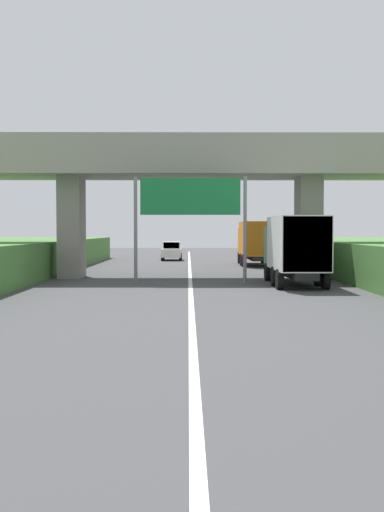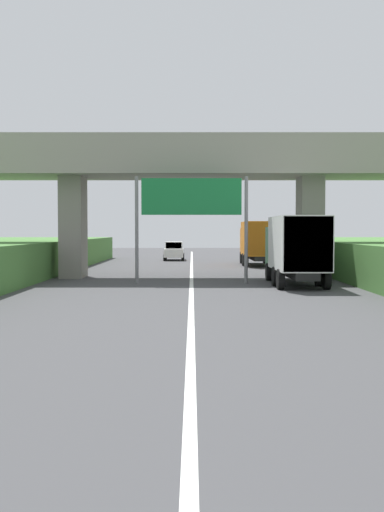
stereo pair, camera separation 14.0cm
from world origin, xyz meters
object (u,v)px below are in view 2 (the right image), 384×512
truck_orange (258,241)px  truck_green (296,247)px  car_white (175,251)px  overhead_highway_sign (192,204)px

truck_orange → truck_green: size_ratio=1.00×
truck_green → car_white: bearing=104.8°
overhead_highway_sign → car_white: size_ratio=1.43×
overhead_highway_sign → truck_orange: overhead_highway_sign is taller
truck_orange → truck_green: (0.05, -17.59, 0.00)m
overhead_highway_sign → truck_green: overhead_highway_sign is taller
truck_orange → car_white: 10.79m
truck_orange → truck_green: 17.59m
car_white → overhead_highway_sign: bearing=-86.2°
car_white → truck_green: bearing=-75.2°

